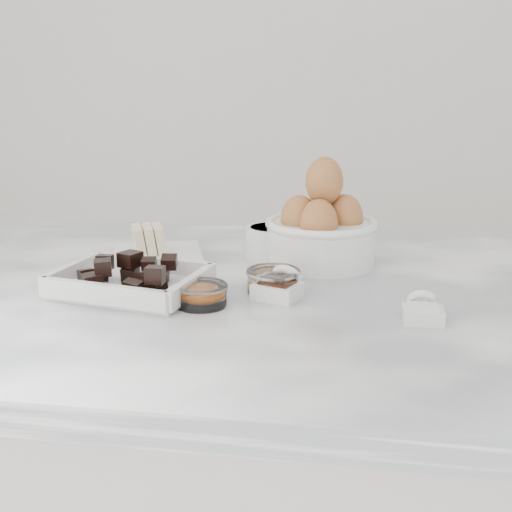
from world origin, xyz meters
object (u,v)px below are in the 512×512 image
(sugar_ramekin, at_px, (272,241))
(honey_bowl, at_px, (273,280))
(vanilla_spoon, at_px, (280,287))
(egg_bowl, at_px, (322,230))
(chocolate_dish, at_px, (130,277))
(salt_spoon, at_px, (423,311))
(butter_plate, at_px, (156,249))
(zest_bowl, at_px, (202,294))

(sugar_ramekin, bearing_deg, honey_bowl, -81.26)
(vanilla_spoon, bearing_deg, honey_bowl, 119.31)
(egg_bowl, bearing_deg, sugar_ramekin, 164.38)
(chocolate_dish, height_order, salt_spoon, chocolate_dish)
(honey_bowl, relative_size, vanilla_spoon, 0.91)
(chocolate_dish, distance_m, sugar_ramekin, 0.28)
(butter_plate, relative_size, sugar_ramekin, 2.03)
(chocolate_dish, distance_m, salt_spoon, 0.41)
(chocolate_dish, bearing_deg, butter_plate, 94.71)
(sugar_ramekin, bearing_deg, vanilla_spoon, -78.92)
(vanilla_spoon, bearing_deg, egg_bowl, 76.19)
(zest_bowl, bearing_deg, sugar_ramekin, 77.12)
(egg_bowl, distance_m, zest_bowl, 0.28)
(chocolate_dish, bearing_deg, honey_bowl, 9.93)
(butter_plate, bearing_deg, chocolate_dish, -85.29)
(honey_bowl, bearing_deg, chocolate_dish, -170.07)
(vanilla_spoon, bearing_deg, zest_bowl, -151.55)
(egg_bowl, relative_size, salt_spoon, 2.88)
(egg_bowl, height_order, salt_spoon, egg_bowl)
(salt_spoon, bearing_deg, butter_plate, 152.17)
(vanilla_spoon, relative_size, salt_spoon, 1.37)
(zest_bowl, height_order, vanilla_spoon, vanilla_spoon)
(sugar_ramekin, height_order, egg_bowl, egg_bowl)
(sugar_ramekin, xyz_separation_m, honey_bowl, (0.03, -0.19, -0.01))
(butter_plate, bearing_deg, vanilla_spoon, -34.81)
(butter_plate, bearing_deg, sugar_ramekin, 14.04)
(sugar_ramekin, relative_size, egg_bowl, 0.49)
(egg_bowl, xyz_separation_m, zest_bowl, (-0.15, -0.24, -0.04))
(butter_plate, relative_size, vanilla_spoon, 2.09)
(egg_bowl, height_order, vanilla_spoon, egg_bowl)
(honey_bowl, distance_m, salt_spoon, 0.22)
(salt_spoon, bearing_deg, honey_bowl, 157.51)
(zest_bowl, relative_size, salt_spoon, 1.14)
(sugar_ramekin, relative_size, honey_bowl, 1.13)
(honey_bowl, height_order, vanilla_spoon, vanilla_spoon)
(zest_bowl, bearing_deg, chocolate_dish, 160.80)
(honey_bowl, xyz_separation_m, vanilla_spoon, (0.01, -0.02, -0.00))
(sugar_ramekin, distance_m, salt_spoon, 0.36)
(chocolate_dish, relative_size, egg_bowl, 1.26)
(honey_bowl, relative_size, zest_bowl, 1.09)
(chocolate_dish, xyz_separation_m, zest_bowl, (0.12, -0.04, -0.01))
(sugar_ramekin, distance_m, zest_bowl, 0.27)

